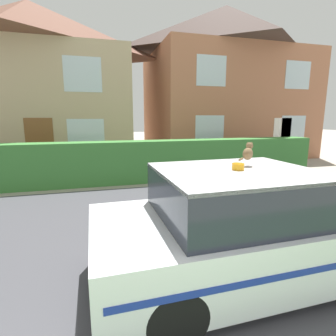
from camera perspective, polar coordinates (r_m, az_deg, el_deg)
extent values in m
cube|color=#424247|center=(4.97, -6.95, -14.16)|extent=(28.00, 6.53, 0.01)
cube|color=#3D7F38|center=(8.80, -3.33, 1.55)|extent=(11.93, 0.77, 1.36)
cylinder|color=black|center=(5.06, 22.66, -10.74)|extent=(0.60, 0.21, 0.60)
cylinder|color=black|center=(2.75, 1.71, -29.70)|extent=(0.60, 0.21, 0.60)
cylinder|color=black|center=(4.09, -5.61, -15.16)|extent=(0.60, 0.21, 0.60)
cube|color=silver|center=(3.70, 16.08, -14.56)|extent=(3.89, 1.89, 0.72)
cube|color=#232833|center=(3.41, 14.73, -5.11)|extent=(1.96, 1.68, 0.57)
cube|color=silver|center=(3.35, 14.95, -0.73)|extent=(1.96, 1.68, 0.04)
cube|color=navy|center=(3.04, 25.97, -20.08)|extent=(3.67, 0.07, 0.07)
cube|color=navy|center=(4.42, 9.70, -9.27)|extent=(3.67, 0.07, 0.07)
cylinder|color=orange|center=(3.34, 15.00, 0.29)|extent=(0.15, 0.15, 0.08)
ellipsoid|color=brown|center=(3.63, 16.98, 2.95)|extent=(0.22, 0.22, 0.16)
ellipsoid|color=beige|center=(3.70, 17.21, 2.89)|extent=(0.09, 0.09, 0.09)
sphere|color=brown|center=(3.69, 17.34, 4.63)|extent=(0.09, 0.09, 0.09)
cone|color=brown|center=(3.68, 17.77, 5.21)|extent=(0.04, 0.04, 0.04)
cone|color=brown|center=(3.69, 16.98, 5.27)|extent=(0.04, 0.04, 0.04)
cylinder|color=brown|center=(3.59, 15.59, 1.85)|extent=(0.13, 0.13, 0.03)
cube|color=tan|center=(14.26, -26.73, 11.42)|extent=(8.38, 6.11, 5.04)
pyramid|color=brown|center=(14.82, -28.05, 25.55)|extent=(8.80, 6.42, 2.23)
cube|color=brown|center=(11.18, -26.05, 4.37)|extent=(1.00, 0.02, 2.10)
cube|color=silver|center=(10.96, -17.37, 6.77)|extent=(1.40, 0.02, 1.30)
cube|color=silver|center=(11.06, -18.08, 18.83)|extent=(1.40, 0.02, 1.30)
cube|color=#A86B4C|center=(16.10, 11.88, 13.09)|extent=(8.24, 6.45, 5.58)
pyramid|color=#473833|center=(16.78, 12.49, 27.17)|extent=(8.65, 6.77, 2.59)
cube|color=white|center=(14.28, 23.48, 5.75)|extent=(1.00, 0.02, 2.10)
cube|color=silver|center=(12.20, 9.07, 8.20)|extent=(1.40, 0.02, 1.30)
cube|color=silver|center=(14.66, 25.58, 7.71)|extent=(1.40, 0.02, 1.30)
cube|color=silver|center=(12.35, 9.45, 20.18)|extent=(1.40, 0.02, 1.30)
cube|color=silver|center=(14.79, 26.43, 17.66)|extent=(1.40, 0.02, 1.30)
cube|color=#23662D|center=(10.82, 15.74, 2.14)|extent=(0.65, 0.66, 1.07)
cube|color=#184720|center=(10.75, 15.91, 5.23)|extent=(0.68, 0.69, 0.10)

